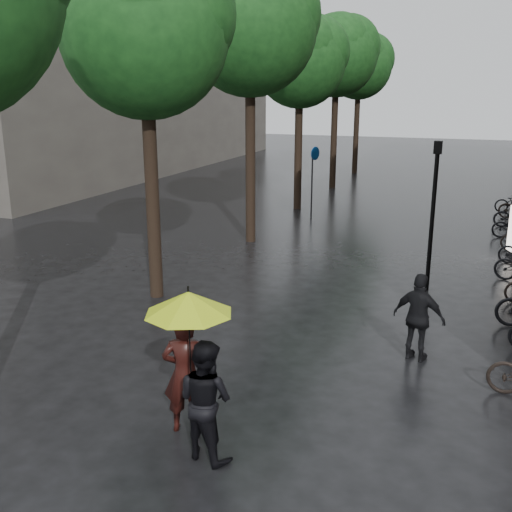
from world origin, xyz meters
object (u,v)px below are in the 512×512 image
at_px(person_burgundy, 185,374).
at_px(pedestrian_walking, 419,318).
at_px(lamp_post, 434,202).
at_px(person_black, 205,400).

height_order(person_burgundy, pedestrian_walking, person_burgundy).
relative_size(pedestrian_walking, lamp_post, 0.45).
bearing_deg(lamp_post, person_black, -104.81).
xyz_separation_m(person_burgundy, person_black, (0.57, -0.50, -0.05)).
bearing_deg(person_burgundy, pedestrian_walking, -147.21).
bearing_deg(person_burgundy, person_black, 120.44).
xyz_separation_m(pedestrian_walking, lamp_post, (-0.18, 4.28, 1.44)).
bearing_deg(person_burgundy, lamp_post, -127.68).
height_order(person_black, pedestrian_walking, person_black).
distance_m(person_burgundy, person_black, 0.75).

